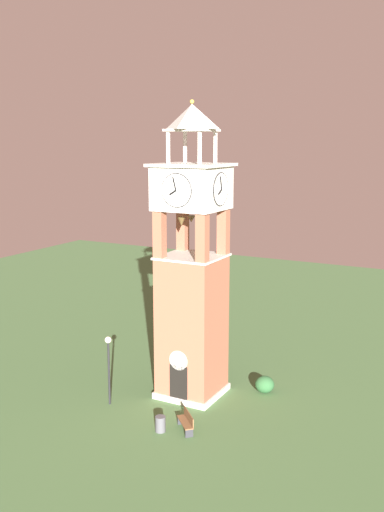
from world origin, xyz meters
The scene contains 6 objects.
ground centered at (0.00, 0.00, 0.00)m, with size 80.00×80.00×0.00m, color #476B3D.
clock_tower centered at (0.00, 0.00, 6.70)m, with size 3.75×3.75×16.50m.
park_bench centered at (1.83, -4.05, 0.48)m, with size 1.43×1.45×0.95m.
lamp_post centered at (-3.38, -3.37, 2.71)m, with size 0.36×0.36×3.91m.
trash_bin centered at (0.73, -4.76, 0.40)m, with size 0.52×0.52×0.80m, color #4C4C51.
shrub_near_entry centered at (3.64, 2.13, 0.49)m, with size 1.11×1.11×0.97m, color #28562D.
Camera 1 is at (15.07, -28.40, 14.36)m, focal length 41.67 mm.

